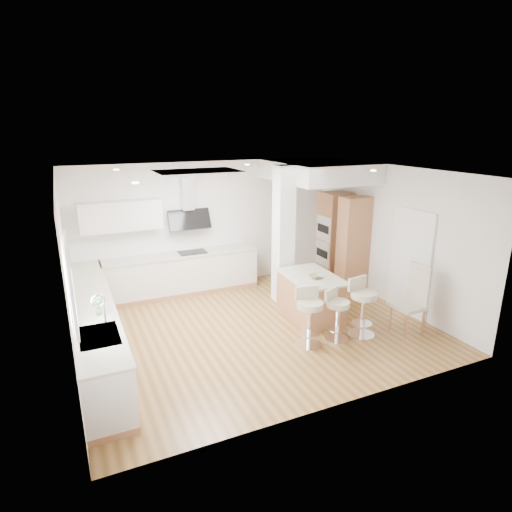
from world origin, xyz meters
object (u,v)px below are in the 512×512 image
bar_stool_a (309,314)px  bar_stool_c (362,304)px  bar_stool_b (337,312)px  dining_chair (414,297)px  peninsula (311,296)px

bar_stool_a → bar_stool_c: size_ratio=0.97×
bar_stool_b → dining_chair: bearing=-34.8°
bar_stool_b → dining_chair: dining_chair is taller
bar_stool_b → bar_stool_a: bearing=155.1°
bar_stool_a → bar_stool_c: bar_stool_c is taller
bar_stool_c → dining_chair: (0.90, -0.25, 0.08)m
bar_stool_b → bar_stool_c: size_ratio=0.87×
peninsula → bar_stool_c: bearing=-66.3°
peninsula → bar_stool_c: 1.11m
bar_stool_b → peninsula: bearing=62.2°
bar_stool_a → peninsula: bearing=68.2°
bar_stool_b → bar_stool_c: 0.50m
bar_stool_a → dining_chair: bearing=1.5°
bar_stool_c → bar_stool_b: bearing=166.1°
bar_stool_b → dining_chair: (1.39, -0.30, 0.16)m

